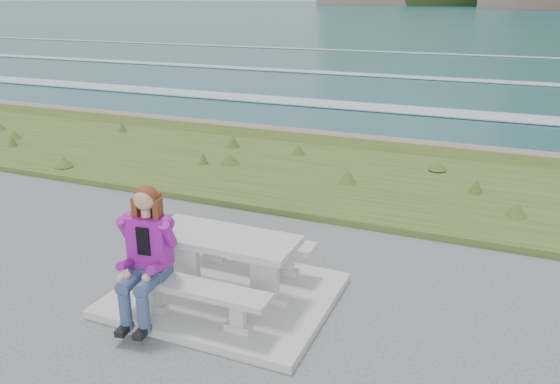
# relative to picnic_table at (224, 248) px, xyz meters

# --- Properties ---
(concrete_slab) EXTENTS (2.60, 2.10, 0.10)m
(concrete_slab) POSITION_rel_picnic_table_xyz_m (-0.00, 0.00, -0.63)
(concrete_slab) COLOR #AFAFA9
(concrete_slab) RESTS_ON ground
(picnic_table) EXTENTS (1.80, 0.75, 0.75)m
(picnic_table) POSITION_rel_picnic_table_xyz_m (0.00, 0.00, 0.00)
(picnic_table) COLOR #AFAFA9
(picnic_table) RESTS_ON concrete_slab
(bench_landward) EXTENTS (1.80, 0.35, 0.45)m
(bench_landward) POSITION_rel_picnic_table_xyz_m (0.00, -0.70, -0.23)
(bench_landward) COLOR #AFAFA9
(bench_landward) RESTS_ON concrete_slab
(bench_seaward) EXTENTS (1.80, 0.35, 0.45)m
(bench_seaward) POSITION_rel_picnic_table_xyz_m (0.00, 0.70, -0.23)
(bench_seaward) COLOR #AFAFA9
(bench_seaward) RESTS_ON concrete_slab
(grass_verge) EXTENTS (160.00, 4.50, 0.22)m
(grass_verge) POSITION_rel_picnic_table_xyz_m (-0.00, 5.00, -0.68)
(grass_verge) COLOR #314D1C
(grass_verge) RESTS_ON ground
(shore_drop) EXTENTS (160.00, 0.80, 2.20)m
(shore_drop) POSITION_rel_picnic_table_xyz_m (-0.00, 7.90, -0.68)
(shore_drop) COLOR #6B5C50
(shore_drop) RESTS_ON ground
(ocean) EXTENTS (1600.00, 1600.00, 0.09)m
(ocean) POSITION_rel_picnic_table_xyz_m (-0.00, 25.09, -2.42)
(ocean) COLOR #20525A
(ocean) RESTS_ON ground
(seated_woman) EXTENTS (0.53, 0.83, 1.52)m
(seated_woman) POSITION_rel_picnic_table_xyz_m (-0.53, -0.84, -0.02)
(seated_woman) COLOR #324C6F
(seated_woman) RESTS_ON concrete_slab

